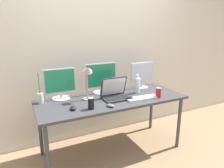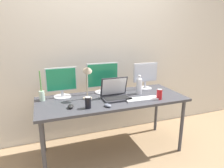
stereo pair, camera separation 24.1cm
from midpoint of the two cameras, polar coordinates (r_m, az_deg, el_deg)
ground_plane at (r=2.80m, az=2.60°, el=-18.51°), size 16.00×16.00×0.00m
wall_back at (r=2.89m, az=-1.63°, el=10.22°), size 7.00×0.08×2.60m
work_desk at (r=2.48m, az=2.79°, el=-5.39°), size 1.81×0.73×0.74m
monitor_left at (r=2.49m, az=-11.58°, el=0.36°), size 0.37×0.22×0.37m
monitor_center at (r=2.62m, az=-0.03°, el=1.83°), size 0.42×0.21×0.40m
monitor_right at (r=2.86m, az=11.92°, el=2.47°), size 0.36×0.19×0.37m
laptop_silver at (r=2.44m, az=3.86°, el=-2.82°), size 0.34×0.25×0.26m
keyboard_main at (r=2.45m, az=11.50°, el=-4.29°), size 0.42×0.14×0.02m
mouse_by_keyboard at (r=2.18m, az=-8.65°, el=-6.38°), size 0.08×0.11×0.04m
mouse_by_laptop at (r=2.19m, az=1.94°, el=-6.17°), size 0.09×0.11×0.03m
water_bottle at (r=2.64m, az=10.37°, el=-0.41°), size 0.07×0.07×0.25m
soda_can_near_keyboard at (r=2.50m, az=16.09°, el=-2.87°), size 0.07×0.07×0.13m
soda_can_by_laptop at (r=2.14m, az=-3.67°, el=-5.39°), size 0.07×0.07×0.13m
bamboo_vase at (r=2.45m, az=-16.83°, el=-2.99°), size 0.07×0.07×0.36m
desk_lamp at (r=2.32m, az=-4.09°, el=2.28°), size 0.11×0.18×0.44m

